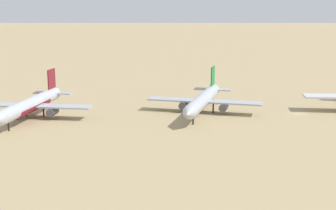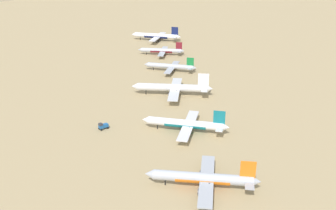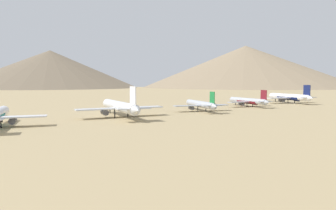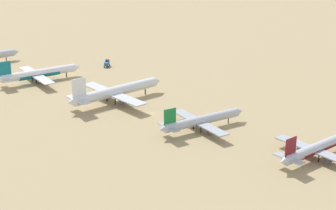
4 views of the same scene
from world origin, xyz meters
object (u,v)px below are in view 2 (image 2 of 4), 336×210
Objects in this scene: parked_jet_1 at (162,51)px; parked_jet_2 at (171,66)px; service_truck at (103,126)px; parked_jet_0 at (156,36)px; parked_jet_5 at (204,178)px; parked_jet_4 at (186,124)px; parked_jet_3 at (173,88)px.

parked_jet_1 is 1.00× the size of parked_jet_2.
service_truck is at bearing 81.66° from parked_jet_1.
parked_jet_0 is 1.09× the size of parked_jet_5.
parked_jet_5 reaches higher than parked_jet_1.
parked_jet_1 is at bearing -78.32° from parked_jet_2.
parked_jet_0 is 1.10× the size of parked_jet_4.
parked_jet_5 is at bearing 98.18° from parked_jet_1.
parked_jet_3 reaches higher than parked_jet_0.
parked_jet_1 is 101.35m from parked_jet_3.
parked_jet_4 is 0.99× the size of parked_jet_5.
parked_jet_1 is at bearing -81.82° from parked_jet_5.
parked_jet_3 reaches higher than parked_jet_5.
parked_jet_5 reaches higher than service_truck.
parked_jet_2 is at bearing -82.90° from parked_jet_5.
parked_jet_1 is 0.88× the size of parked_jet_5.
parked_jet_3 is at bearing 98.19° from parked_jet_0.
parked_jet_4 is (-8.70, 54.07, -0.70)m from parked_jet_3.
parked_jet_2 is (-18.69, 103.10, -0.93)m from parked_jet_0.
parked_jet_0 is 1.24× the size of parked_jet_1.
service_truck is (32.52, 105.38, -2.02)m from parked_jet_2.
service_truck is at bearing 55.83° from parked_jet_3.
parked_jet_0 reaches higher than parked_jet_5.
parked_jet_5 is (-19.72, 158.36, 0.49)m from parked_jet_2.
parked_jet_5 is (-7.38, 52.19, 0.04)m from parked_jet_4.
service_truck is (36.17, 53.29, -3.16)m from parked_jet_3.
parked_jet_2 is 0.78× the size of parked_jet_3.
parked_jet_1 is 156.10m from parked_jet_4.
parked_jet_3 reaches higher than parked_jet_2.
service_truck is at bearing -45.39° from parked_jet_5.
parked_jet_1 is 208.81m from parked_jet_5.
parked_jet_5 is 74.44m from service_truck.
parked_jet_4 is at bearing -81.95° from parked_jet_5.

